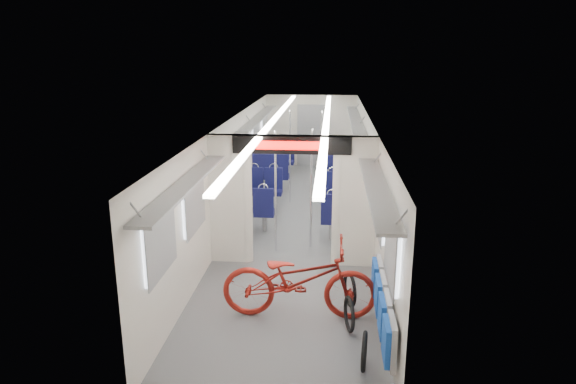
% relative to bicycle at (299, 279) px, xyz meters
% --- Properties ---
extents(carriage, '(12.00, 12.02, 2.31)m').
position_rel_bicycle_xyz_m(carriage, '(-0.26, 3.67, 0.93)').
color(carriage, '#515456').
rests_on(carriage, ground).
extents(bicycle, '(2.19, 0.79, 1.15)m').
position_rel_bicycle_xyz_m(bicycle, '(0.00, 0.00, 0.00)').
color(bicycle, maroon).
rests_on(bicycle, ground).
extents(flip_bench, '(0.12, 2.12, 0.53)m').
position_rel_bicycle_xyz_m(flip_bench, '(1.10, -0.68, 0.01)').
color(flip_bench, gray).
rests_on(flip_bench, carriage).
extents(bike_hoop_a, '(0.11, 0.49, 0.49)m').
position_rel_bicycle_xyz_m(bike_hoop_a, '(0.85, -1.21, -0.35)').
color(bike_hoop_a, black).
rests_on(bike_hoop_a, ground).
extents(bike_hoop_b, '(0.15, 0.50, 0.50)m').
position_rel_bicycle_xyz_m(bike_hoop_b, '(0.70, -0.34, -0.35)').
color(bike_hoop_b, black).
rests_on(bike_hoop_b, ground).
extents(bike_hoop_c, '(0.19, 0.53, 0.54)m').
position_rel_bicycle_xyz_m(bike_hoop_c, '(0.73, 0.36, -0.33)').
color(bike_hoop_c, black).
rests_on(bike_hoop_c, ground).
extents(seat_bay_near_left, '(0.89, 1.99, 1.07)m').
position_rel_bicycle_xyz_m(seat_bay_near_left, '(-1.19, 4.33, -0.04)').
color(seat_bay_near_left, '#0C0D38').
rests_on(seat_bay_near_left, ground).
extents(seat_bay_near_right, '(0.90, 2.01, 1.08)m').
position_rel_bicycle_xyz_m(seat_bay_near_right, '(0.68, 4.00, -0.04)').
color(seat_bay_near_right, '#0C0D38').
rests_on(seat_bay_near_right, ground).
extents(seat_bay_far_left, '(0.95, 2.28, 1.16)m').
position_rel_bicycle_xyz_m(seat_bay_far_left, '(-1.19, 7.64, -0.00)').
color(seat_bay_far_left, '#0C0D38').
rests_on(seat_bay_far_left, ground).
extents(seat_bay_far_right, '(0.96, 2.29, 1.17)m').
position_rel_bicycle_xyz_m(seat_bay_far_right, '(0.68, 7.58, -0.00)').
color(seat_bay_far_right, '#0C0D38').
rests_on(seat_bay_far_right, ground).
extents(stanchion_near_left, '(0.04, 0.04, 2.30)m').
position_rel_bicycle_xyz_m(stanchion_near_left, '(-0.60, 2.43, 0.58)').
color(stanchion_near_left, silver).
rests_on(stanchion_near_left, ground).
extents(stanchion_near_right, '(0.05, 0.05, 2.30)m').
position_rel_bicycle_xyz_m(stanchion_near_right, '(0.05, 2.70, 0.58)').
color(stanchion_near_right, silver).
rests_on(stanchion_near_right, ground).
extents(stanchion_far_left, '(0.04, 0.04, 2.30)m').
position_rel_bicycle_xyz_m(stanchion_far_left, '(-0.60, 5.65, 0.58)').
color(stanchion_far_left, silver).
rests_on(stanchion_far_left, ground).
extents(stanchion_far_right, '(0.04, 0.04, 2.30)m').
position_rel_bicycle_xyz_m(stanchion_far_right, '(0.16, 5.53, 0.58)').
color(stanchion_far_right, silver).
rests_on(stanchion_far_right, ground).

